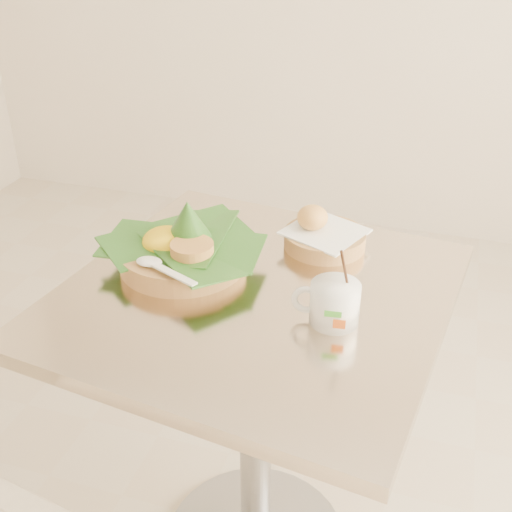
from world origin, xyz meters
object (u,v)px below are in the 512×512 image
(cafe_table, at_px, (255,380))
(bread_basket, at_px, (323,235))
(rice_basket, at_px, (182,246))
(coffee_mug, at_px, (333,302))

(cafe_table, height_order, bread_basket, bread_basket)
(rice_basket, relative_size, coffee_mug, 2.11)
(cafe_table, distance_m, rice_basket, 0.32)
(cafe_table, relative_size, bread_basket, 4.15)
(bread_basket, relative_size, coffee_mug, 1.26)
(bread_basket, bearing_deg, coffee_mug, -74.15)
(cafe_table, height_order, coffee_mug, coffee_mug)
(cafe_table, height_order, rice_basket, rice_basket)
(rice_basket, height_order, bread_basket, rice_basket)
(rice_basket, bearing_deg, coffee_mug, -17.44)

